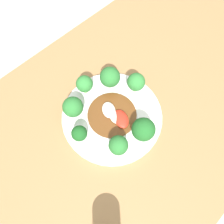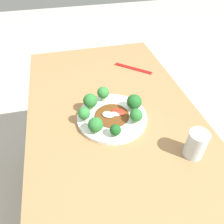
{
  "view_description": "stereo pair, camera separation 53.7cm",
  "coord_description": "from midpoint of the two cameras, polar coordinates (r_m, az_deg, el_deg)",
  "views": [
    {
      "loc": [
        -0.19,
        -0.15,
        1.32
      ],
      "look_at": [
        -0.03,
        0.01,
        0.8
      ],
      "focal_mm": 35.0,
      "sensor_mm": 36.0,
      "label": 1
    },
    {
      "loc": [
        -0.62,
        0.16,
        1.36
      ],
      "look_at": [
        -0.03,
        0.01,
        0.8
      ],
      "focal_mm": 35.0,
      "sensor_mm": 36.0,
      "label": 2
    }
  ],
  "objects": [
    {
      "name": "chopsticks",
      "position": [
        0.94,
        0.53,
        4.55
      ],
      "size": [
        0.15,
        0.16,
        0.01
      ],
      "color": "red",
      "rests_on": "table"
    },
    {
      "name": "broccoli_northwest",
      "position": [
        0.62,
        -15.66,
        -18.57
      ],
      "size": [
        0.05,
        0.05,
        0.06
      ],
      "color": "#89B76B",
      "rests_on": "plate"
    },
    {
      "name": "drinking_glass",
      "position": [
        0.59,
        18.5,
        -25.83
      ],
      "size": [
        0.06,
        0.06,
        0.1
      ],
      "color": "silver",
      "rests_on": "table"
    },
    {
      "name": "broccoli_east",
      "position": [
        0.71,
        -11.13,
        -5.94
      ],
      "size": [
        0.05,
        0.05,
        0.06
      ],
      "color": "#89B76B",
      "rests_on": "plate"
    },
    {
      "name": "ground_plane",
      "position": [
        1.4,
        -4.42,
        -31.05
      ],
      "size": [
        8.0,
        8.0,
        0.0
      ],
      "primitive_type": "plane",
      "color": "#B7B2A8"
    },
    {
      "name": "broccoli_north",
      "position": [
        0.66,
        -18.55,
        -13.85
      ],
      "size": [
        0.05,
        0.05,
        0.06
      ],
      "color": "#89B76B",
      "rests_on": "plate"
    },
    {
      "name": "broccoli_southwest",
      "position": [
        0.62,
        -1.18,
        -15.32
      ],
      "size": [
        0.05,
        0.05,
        0.06
      ],
      "color": "#89B76B",
      "rests_on": "plate"
    },
    {
      "name": "table",
      "position": [
        1.04,
        -5.63,
        -25.05
      ],
      "size": [
        1.19,
        0.68,
        0.76
      ],
      "color": "olive",
      "rests_on": "ground_plane"
    },
    {
      "name": "stirfry_center",
      "position": [
        0.68,
        -8.43,
        -13.8
      ],
      "size": [
        0.13,
        0.13,
        0.02
      ],
      "color": "#5B3314",
      "rests_on": "plate"
    },
    {
      "name": "plate",
      "position": [
        0.69,
        -8.75,
        -14.6
      ],
      "size": [
        0.27,
        0.27,
        0.02
      ],
      "color": "white",
      "rests_on": "table"
    },
    {
      "name": "broccoli_northeast",
      "position": [
        0.69,
        -15.81,
        -9.06
      ],
      "size": [
        0.06,
        0.06,
        0.07
      ],
      "color": "#70A356",
      "rests_on": "plate"
    },
    {
      "name": "broccoli_south",
      "position": [
        0.66,
        -1.27,
        -9.84
      ],
      "size": [
        0.06,
        0.06,
        0.07
      ],
      "color": "#89B76B",
      "rests_on": "plate"
    },
    {
      "name": "broccoli_west",
      "position": [
        0.6,
        -9.08,
        -20.85
      ],
      "size": [
        0.04,
        0.04,
        0.05
      ],
      "color": "#70A356",
      "rests_on": "plate"
    }
  ]
}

